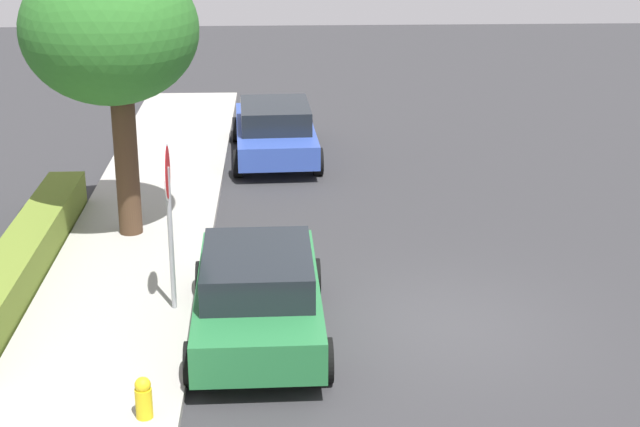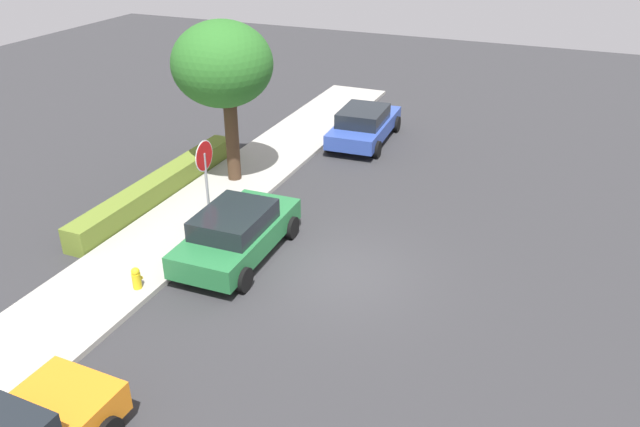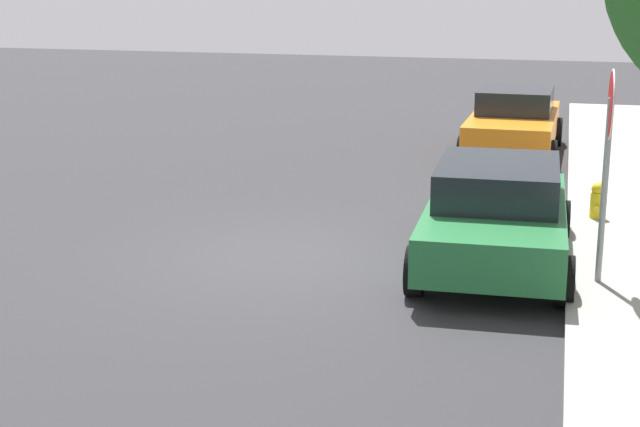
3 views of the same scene
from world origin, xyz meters
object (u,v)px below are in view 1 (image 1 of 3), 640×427
at_px(stop_sign, 169,199).
at_px(parked_car_blue, 275,130).
at_px(fire_hydrant, 144,402).
at_px(parked_car_green, 258,293).
at_px(street_tree_near_corner, 110,33).

relative_size(stop_sign, parked_car_blue, 0.62).
height_order(parked_car_blue, fire_hydrant, parked_car_blue).
distance_m(parked_car_green, fire_hydrant, 2.88).
bearing_deg(parked_car_green, parked_car_blue, -1.36).
xyz_separation_m(parked_car_blue, street_tree_near_corner, (-5.47, 2.88, 3.27)).
relative_size(parked_car_green, street_tree_near_corner, 0.80).
height_order(parked_car_blue, street_tree_near_corner, street_tree_near_corner).
bearing_deg(stop_sign, parked_car_green, -120.56).
distance_m(stop_sign, parked_car_blue, 9.05).
xyz_separation_m(stop_sign, fire_hydrant, (-3.29, 0.05, -1.63)).
height_order(stop_sign, fire_hydrant, stop_sign).
xyz_separation_m(parked_car_green, parked_car_blue, (9.63, -0.23, -0.02)).
bearing_deg(fire_hydrant, street_tree_near_corner, 10.52).
xyz_separation_m(parked_car_blue, fire_hydrant, (-12.11, 1.65, -0.36)).
bearing_deg(stop_sign, parked_car_blue, -10.24).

